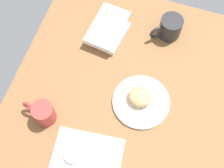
# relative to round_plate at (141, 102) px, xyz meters

# --- Properties ---
(dining_table) EXTENTS (1.10, 0.90, 0.04)m
(dining_table) POSITION_rel_round_plate_xyz_m (0.02, -0.08, -0.03)
(dining_table) COLOR brown
(dining_table) RESTS_ON ground
(round_plate) EXTENTS (0.23, 0.23, 0.01)m
(round_plate) POSITION_rel_round_plate_xyz_m (0.00, 0.00, 0.00)
(round_plate) COLOR silver
(round_plate) RESTS_ON dining_table
(scone_pastry) EXTENTS (0.10, 0.11, 0.05)m
(scone_pastry) POSITION_rel_round_plate_xyz_m (-0.01, -0.01, 0.03)
(scone_pastry) COLOR tan
(scone_pastry) RESTS_ON round_plate
(square_plate) EXTENTS (0.28, 0.28, 0.02)m
(square_plate) POSITION_rel_round_plate_xyz_m (0.31, -0.12, 0.00)
(square_plate) COLOR silver
(square_plate) RESTS_ON dining_table
(sauce_cup) EXTENTS (0.06, 0.06, 0.02)m
(sauce_cup) POSITION_rel_round_plate_xyz_m (0.29, -0.18, 0.02)
(sauce_cup) COLOR silver
(sauce_cup) RESTS_ON square_plate
(book_stack) EXTENTS (0.23, 0.17, 0.05)m
(book_stack) POSITION_rel_round_plate_xyz_m (-0.27, -0.23, 0.02)
(book_stack) COLOR silver
(book_stack) RESTS_ON dining_table
(coffee_mug) EXTENTS (0.12, 0.13, 0.10)m
(coffee_mug) POSITION_rel_round_plate_xyz_m (-0.35, 0.02, 0.04)
(coffee_mug) COLOR #262628
(coffee_mug) RESTS_ON dining_table
(second_mug) EXTENTS (0.08, 0.13, 0.10)m
(second_mug) POSITION_rel_round_plate_xyz_m (0.18, -0.34, 0.04)
(second_mug) COLOR #B23833
(second_mug) RESTS_ON dining_table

